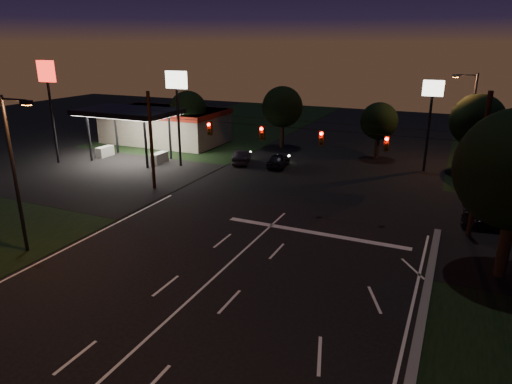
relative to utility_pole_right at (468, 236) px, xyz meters
The scene contains 19 objects.
ground 19.21m from the utility_pole_right, 128.66° to the right, with size 140.00×140.00×0.00m, color black.
cross_street_left 32.02m from the utility_pole_right, behind, with size 20.00×16.00×0.02m, color black.
stop_bar 9.66m from the utility_pole_right, 158.75° to the right, with size 12.00×0.50×0.01m, color silver.
utility_pole_right is the anchor object (origin of this frame).
utility_pole_left 24.00m from the utility_pole_right, behind, with size 0.28×0.28×8.00m, color black.
signal_span 13.20m from the utility_pole_right, behind, with size 24.00×0.40×1.56m.
gas_station 37.27m from the utility_pole_right, 155.56° to the left, with size 14.20×16.10×5.25m.
pole_sign_left_near 27.82m from the utility_pole_right, 164.93° to the left, with size 2.20×0.30×9.10m.
pole_sign_left_far 38.87m from the utility_pole_right, behind, with size 2.00×0.30×10.00m.
pole_sign_right 16.73m from the utility_pole_right, 104.93° to the left, with size 1.80×0.30×8.40m.
street_light_left 27.14m from the utility_pole_right, 150.78° to the right, with size 2.20×0.35×9.00m.
street_light_right_far 17.81m from the utility_pole_right, 92.57° to the left, with size 2.20×0.35×9.00m.
tree_far_a 33.84m from the utility_pole_right, 153.24° to the left, with size 4.20×4.20×6.42m.
tree_far_b 28.04m from the utility_pole_right, 136.25° to the left, with size 4.60×4.60×6.98m.
tree_far_c 20.58m from the utility_pole_right, 116.39° to the left, with size 3.80×3.80×5.86m.
tree_far_d 16.84m from the utility_pole_right, 89.92° to the left, with size 4.80×4.80×7.30m.
car_oncoming_a 20.20m from the utility_pole_right, 148.04° to the left, with size 1.61×4.00×1.36m, color black.
car_oncoming_b 23.50m from the utility_pole_right, 153.37° to the left, with size 1.39×3.99×1.32m, color black.
car_cross 2.75m from the utility_pole_right, 45.86° to the left, with size 1.92×4.72×1.37m, color black.
Camera 1 is at (10.66, -14.60, 11.62)m, focal length 32.00 mm.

